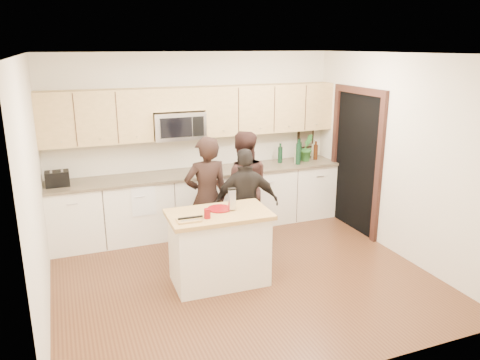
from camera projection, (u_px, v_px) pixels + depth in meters
name	position (u px, v px, depth m)	size (l,w,h in m)	color
floor	(242.00, 276.00, 5.87)	(4.50, 4.50, 0.00)	brown
room_shell	(242.00, 141.00, 5.39)	(4.52, 4.02, 2.71)	beige
back_cabinetry	(202.00, 200.00, 7.25)	(4.50, 0.66, 0.94)	white
upper_cabinetry	(199.00, 111.00, 7.02)	(4.50, 0.33, 0.75)	#DAB170
microwave	(178.00, 125.00, 6.92)	(0.76, 0.41, 0.40)	silver
doorway	(356.00, 156.00, 7.14)	(0.06, 1.25, 2.20)	black
framed_picture	(306.00, 137.00, 7.98)	(0.30, 0.03, 0.38)	black
dish_towel	(142.00, 190.00, 6.66)	(0.34, 0.60, 0.48)	white
island	(219.00, 247.00, 5.61)	(1.22, 0.73, 0.90)	white
red_plate	(219.00, 209.00, 5.59)	(0.29, 0.29, 0.02)	maroon
box_grater	(232.00, 199.00, 5.51)	(0.09, 0.06, 0.26)	silver
drink_glass	(207.00, 214.00, 5.29)	(0.08, 0.08, 0.11)	maroon
cutting_board	(189.00, 220.00, 5.22)	(0.26, 0.18, 0.02)	#B38D4A
tongs	(190.00, 218.00, 5.24)	(0.28, 0.03, 0.02)	black
knife	(190.00, 220.00, 5.18)	(0.21, 0.02, 0.01)	silver
toaster	(57.00, 179.00, 6.36)	(0.31, 0.22, 0.21)	black
bottle_cluster	(300.00, 151.00, 7.68)	(0.73, 0.33, 0.40)	black
orchid	(306.00, 148.00, 7.73)	(0.24, 0.19, 0.44)	#2C6B2A
woman_left	(207.00, 198.00, 6.24)	(0.61, 0.40, 1.66)	black
woman_center	(243.00, 188.00, 6.67)	(0.80, 0.62, 1.65)	black
woman_right	(246.00, 204.00, 6.22)	(0.88, 0.37, 1.51)	black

